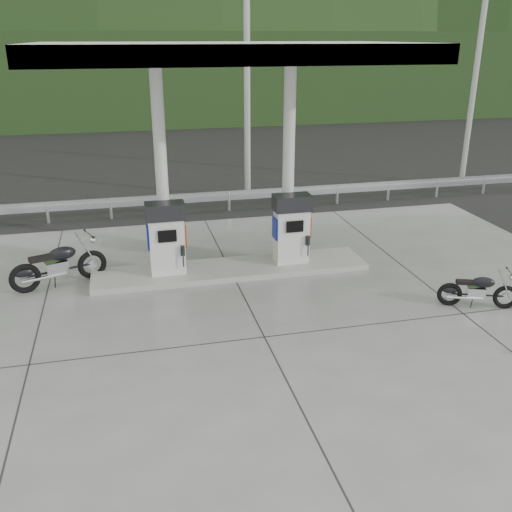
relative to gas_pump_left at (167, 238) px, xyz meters
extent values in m
plane|color=black|center=(1.60, -2.50, -1.07)|extent=(160.00, 160.00, 0.00)
cube|color=slate|center=(1.60, -2.50, -1.06)|extent=(18.00, 14.00, 0.02)
cube|color=gray|center=(1.60, 0.00, -0.98)|extent=(7.00, 1.40, 0.15)
cylinder|color=silver|center=(0.00, 0.40, 1.60)|extent=(0.30, 0.30, 5.00)
cylinder|color=silver|center=(3.20, 0.40, 1.60)|extent=(0.30, 0.30, 5.00)
cube|color=silver|center=(1.60, 0.00, 4.30)|extent=(8.50, 5.00, 0.40)
cube|color=black|center=(1.60, 9.00, -1.07)|extent=(60.00, 7.00, 0.01)
cylinder|color=#999993|center=(3.60, 7.00, 2.93)|extent=(0.22, 0.22, 8.00)
cylinder|color=#999993|center=(12.60, 7.00, 2.93)|extent=(0.22, 0.22, 8.00)
cube|color=black|center=(1.60, 27.50, 1.93)|extent=(80.00, 6.00, 6.00)
camera|label=1|loc=(-0.92, -13.34, 4.64)|focal=40.00mm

